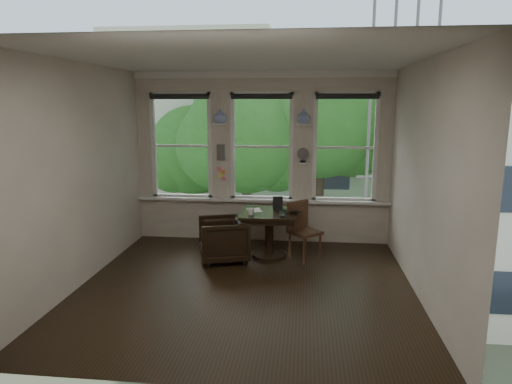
# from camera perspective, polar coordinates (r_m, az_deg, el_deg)

# --- Properties ---
(ground) EXTENTS (4.50, 4.50, 0.00)m
(ground) POSITION_cam_1_polar(r_m,az_deg,el_deg) (6.33, -1.31, -11.78)
(ground) COLOR black
(ground) RESTS_ON ground
(ceiling) EXTENTS (4.50, 4.50, 0.00)m
(ceiling) POSITION_cam_1_polar(r_m,az_deg,el_deg) (5.86, -1.45, 16.36)
(ceiling) COLOR silver
(ceiling) RESTS_ON ground
(wall_back) EXTENTS (4.50, 0.00, 4.50)m
(wall_back) POSITION_cam_1_polar(r_m,az_deg,el_deg) (8.13, 0.74, 4.29)
(wall_back) COLOR beige
(wall_back) RESTS_ON ground
(wall_front) EXTENTS (4.50, 0.00, 4.50)m
(wall_front) POSITION_cam_1_polar(r_m,az_deg,el_deg) (3.74, -5.97, -3.82)
(wall_front) COLOR beige
(wall_front) RESTS_ON ground
(wall_left) EXTENTS (0.00, 4.50, 4.50)m
(wall_left) POSITION_cam_1_polar(r_m,az_deg,el_deg) (6.60, -21.14, 1.97)
(wall_left) COLOR beige
(wall_left) RESTS_ON ground
(wall_right) EXTENTS (0.00, 4.50, 4.50)m
(wall_right) POSITION_cam_1_polar(r_m,az_deg,el_deg) (6.04, 20.28, 1.25)
(wall_right) COLOR beige
(wall_right) RESTS_ON ground
(window_left) EXTENTS (1.10, 0.12, 1.90)m
(window_left) POSITION_cam_1_polar(r_m,az_deg,el_deg) (8.37, -9.23, 5.72)
(window_left) COLOR white
(window_left) RESTS_ON ground
(window_center) EXTENTS (1.10, 0.12, 1.90)m
(window_center) POSITION_cam_1_polar(r_m,az_deg,el_deg) (8.11, 0.75, 5.69)
(window_center) COLOR white
(window_center) RESTS_ON ground
(window_right) EXTENTS (1.10, 0.12, 1.90)m
(window_right) POSITION_cam_1_polar(r_m,az_deg,el_deg) (8.10, 11.06, 5.48)
(window_right) COLOR white
(window_right) RESTS_ON ground
(shelf_left) EXTENTS (0.26, 0.16, 0.03)m
(shelf_left) POSITION_cam_1_polar(r_m,az_deg,el_deg) (8.08, -4.50, 8.49)
(shelf_left) COLOR white
(shelf_left) RESTS_ON ground
(shelf_right) EXTENTS (0.26, 0.16, 0.03)m
(shelf_right) POSITION_cam_1_polar(r_m,az_deg,el_deg) (7.94, 5.95, 8.42)
(shelf_right) COLOR white
(shelf_right) RESTS_ON ground
(intercom) EXTENTS (0.14, 0.06, 0.28)m
(intercom) POSITION_cam_1_polar(r_m,az_deg,el_deg) (8.15, -4.40, 4.98)
(intercom) COLOR #59544F
(intercom) RESTS_ON ground
(sticky_notes) EXTENTS (0.16, 0.01, 0.24)m
(sticky_notes) POSITION_cam_1_polar(r_m,az_deg,el_deg) (8.20, -4.36, 2.55)
(sticky_notes) COLOR pink
(sticky_notes) RESTS_ON ground
(desk_fan) EXTENTS (0.20, 0.20, 0.24)m
(desk_fan) POSITION_cam_1_polar(r_m,az_deg,el_deg) (7.97, 5.87, 4.31)
(desk_fan) COLOR #59544F
(desk_fan) RESTS_ON ground
(vase_left) EXTENTS (0.24, 0.24, 0.25)m
(vase_left) POSITION_cam_1_polar(r_m,az_deg,el_deg) (8.08, -4.51, 9.47)
(vase_left) COLOR white
(vase_left) RESTS_ON shelf_left
(vase_right) EXTENTS (0.24, 0.24, 0.25)m
(vase_right) POSITION_cam_1_polar(r_m,az_deg,el_deg) (7.94, 5.97, 9.42)
(vase_right) COLOR white
(vase_right) RESTS_ON shelf_right
(table) EXTENTS (0.90, 0.90, 0.75)m
(table) POSITION_cam_1_polar(r_m,az_deg,el_deg) (7.39, 1.66, -5.32)
(table) COLOR black
(table) RESTS_ON ground
(armchair_left) EXTENTS (0.94, 0.92, 0.69)m
(armchair_left) POSITION_cam_1_polar(r_m,az_deg,el_deg) (7.24, -4.09, -5.94)
(armchair_left) COLOR black
(armchair_left) RESTS_ON ground
(cushion_red) EXTENTS (0.45, 0.45, 0.06)m
(cushion_red) POSITION_cam_1_polar(r_m,az_deg,el_deg) (7.21, -4.10, -5.13)
(cushion_red) COLOR maroon
(cushion_red) RESTS_ON armchair_left
(side_chair_right) EXTENTS (0.59, 0.59, 0.92)m
(side_chair_right) POSITION_cam_1_polar(r_m,az_deg,el_deg) (7.28, 6.16, -4.94)
(side_chair_right) COLOR #442818
(side_chair_right) RESTS_ON ground
(laptop) EXTENTS (0.42, 0.38, 0.03)m
(laptop) POSITION_cam_1_polar(r_m,az_deg,el_deg) (7.21, 4.33, -2.57)
(laptop) COLOR black
(laptop) RESTS_ON table
(mug) EXTENTS (0.13, 0.13, 0.10)m
(mug) POSITION_cam_1_polar(r_m,az_deg,el_deg) (7.09, -0.61, -2.46)
(mug) COLOR white
(mug) RESTS_ON table
(drinking_glass) EXTENTS (0.16, 0.16, 0.10)m
(drinking_glass) POSITION_cam_1_polar(r_m,az_deg,el_deg) (6.97, 3.36, -2.70)
(drinking_glass) COLOR white
(drinking_glass) RESTS_ON table
(tablet) EXTENTS (0.17, 0.09, 0.22)m
(tablet) POSITION_cam_1_polar(r_m,az_deg,el_deg) (7.41, 2.75, -1.40)
(tablet) COLOR black
(tablet) RESTS_ON table
(papers) EXTENTS (0.30, 0.35, 0.00)m
(papers) POSITION_cam_1_polar(r_m,az_deg,el_deg) (7.39, -0.21, -2.28)
(papers) COLOR silver
(papers) RESTS_ON table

